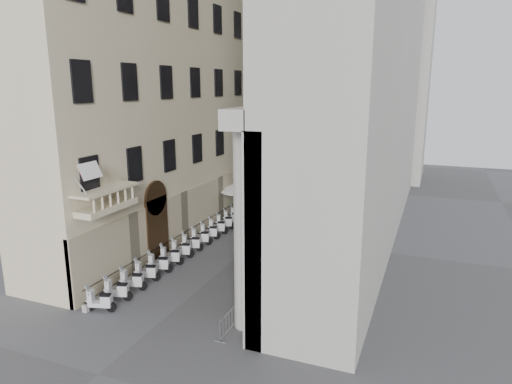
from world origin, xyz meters
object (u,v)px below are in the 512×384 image
at_px(info_kiosk, 241,205).
at_px(pedestrian_a, 294,191).
at_px(pedestrian_b, 324,187).
at_px(security_tent, 244,183).
at_px(scooter_0, 101,311).
at_px(street_lamp, 255,168).

relative_size(info_kiosk, pedestrian_a, 0.89).
height_order(pedestrian_a, pedestrian_b, pedestrian_a).
bearing_deg(info_kiosk, security_tent, -36.49).
bearing_deg(info_kiosk, scooter_0, -73.83).
relative_size(security_tent, info_kiosk, 2.74).
distance_m(info_kiosk, pedestrian_b, 11.86).
bearing_deg(pedestrian_b, security_tent, 73.41).
height_order(scooter_0, street_lamp, street_lamp).
relative_size(scooter_0, security_tent, 0.33).
bearing_deg(security_tent, scooter_0, -89.94).
height_order(security_tent, pedestrian_a, security_tent).
xyz_separation_m(scooter_0, pedestrian_a, (2.48, 27.11, 0.94)).
relative_size(info_kiosk, pedestrian_b, 1.01).
height_order(security_tent, street_lamp, street_lamp).
xyz_separation_m(pedestrian_a, pedestrian_b, (2.32, 3.74, -0.12)).
distance_m(security_tent, pedestrian_a, 8.23).
xyz_separation_m(security_tent, street_lamp, (1.39, -0.65, 1.62)).
bearing_deg(pedestrian_a, scooter_0, 86.56).
xyz_separation_m(info_kiosk, pedestrian_a, (3.10, 6.81, 0.10)).
xyz_separation_m(scooter_0, pedestrian_b, (4.80, 30.85, 0.82)).
relative_size(security_tent, pedestrian_b, 2.78).
bearing_deg(pedestrian_a, security_tent, 73.43).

